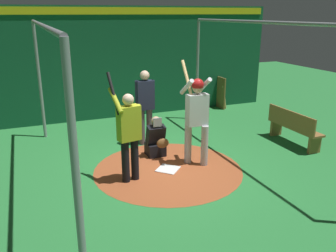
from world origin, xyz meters
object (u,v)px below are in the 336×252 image
Objects in this scene: home_plate at (168,169)px; visitor at (129,131)px; bench at (293,127)px; bat_rack at (220,93)px; catcher at (156,141)px; umpire at (145,103)px; batter at (197,113)px.

home_plate is 0.20× the size of visitor.
bat_rack is at bearing 177.75° from bench.
umpire is (-0.83, 0.04, 0.67)m from catcher.
batter reaches higher than visitor.
umpire is at bearing -55.23° from bat_rack.
catcher is 1.47m from visitor.
home_plate is 0.88m from catcher.
umpire is 2.03m from visitor.
visitor is (0.24, -1.53, -0.14)m from batter.
visitor is at bearing -42.64° from catcher.
umpire reaches higher than home_plate.
bat_rack is at bearing 122.66° from visitor.
batter is 1.20× the size of umpire.
bat_rack is (-4.23, 4.43, -0.50)m from visitor.
visitor is (0.97, -0.90, 0.63)m from catcher.
batter is 1.68m from umpire.
catcher is at bearing -139.40° from batter.
catcher is 0.58× the size of bench.
bench is at bearing 80.80° from catcher.
catcher is at bearing 126.34° from visitor.
bat_rack is at bearing 124.77° from umpire.
batter reaches higher than umpire.
bat_rack is 0.65× the size of bench.
home_plate is at bearing 90.20° from visitor.
umpire is 0.88× the size of visitor.
visitor reaches higher than catcher.
home_plate is 1.32m from visitor.
batter reaches higher than bat_rack.
catcher is 0.45× the size of visitor.
visitor is at bearing -78.78° from home_plate.
umpire is 3.66m from bench.
bench is (-0.19, 2.75, -0.69)m from batter.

